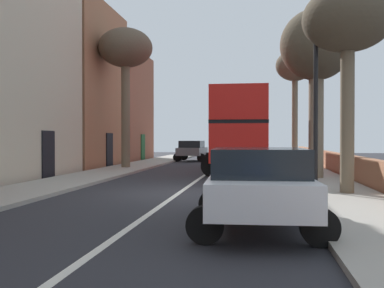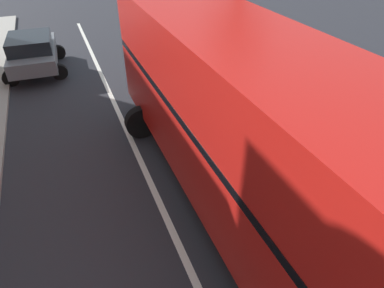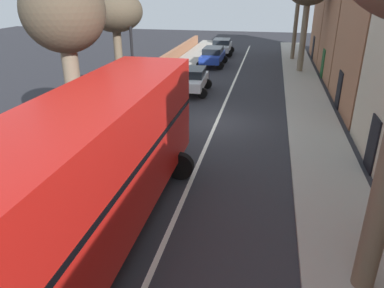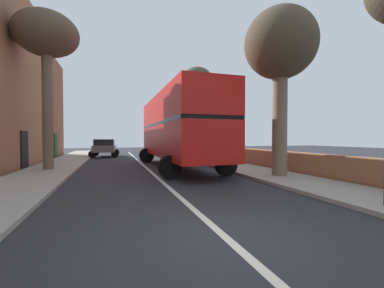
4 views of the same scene
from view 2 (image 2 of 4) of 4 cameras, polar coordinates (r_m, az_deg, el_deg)
double_decker_bus at (r=6.76m, az=8.61°, el=4.44°), size 3.58×10.62×4.06m
parked_car_grey_left_2 at (r=15.92m, az=-26.04°, el=14.33°), size 2.62×3.99×1.59m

